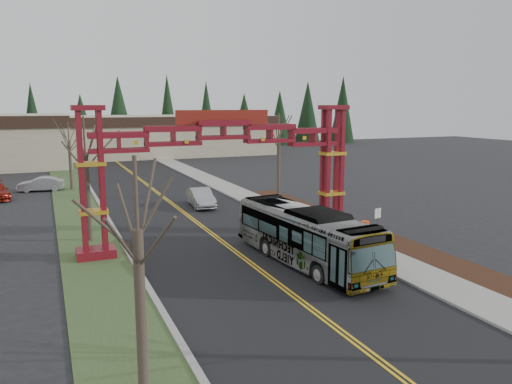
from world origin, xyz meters
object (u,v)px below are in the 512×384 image
silver_sedan (201,198)px  retail_building_east (164,135)px  transit_bus (306,236)px  street_sign (378,218)px  barrel_north (317,213)px  gateway_arch (223,152)px  bare_tree_median_mid (85,153)px  bare_tree_median_near (137,231)px  barrel_mid (343,222)px  bare_tree_right_far (279,137)px  parked_car_far_a (41,184)px  barrel_south (365,229)px  bare_tree_median_far (69,142)px

silver_sedan → retail_building_east: bearing=84.8°
transit_bus → street_sign: size_ratio=4.99×
barrel_north → retail_building_east: bearing=89.0°
gateway_arch → bare_tree_median_mid: (-8.00, 4.04, -0.10)m
bare_tree_median_near → barrel_mid: bare_tree_median_near is taller
bare_tree_median_mid → barrel_north: bearing=-1.2°
retail_building_east → bare_tree_right_far: (0.00, -49.10, 2.40)m
barrel_mid → barrel_north: bearing=95.8°
parked_car_far_a → gateway_arch: bearing=29.4°
barrel_south → silver_sedan: bearing=117.4°
bare_tree_right_far → bare_tree_median_far: bearing=143.8°
transit_bus → bare_tree_median_far: 33.72m
bare_tree_median_far → bare_tree_right_far: bare_tree_right_far is taller
barrel_south → barrel_mid: (-0.14, 2.50, -0.03)m
parked_car_far_a → street_sign: size_ratio=1.97×
retail_building_east → silver_sedan: bearing=-99.1°
retail_building_east → bare_tree_median_near: 79.20m
gateway_arch → barrel_north: size_ratio=18.24×
retail_building_east → barrel_north: retail_building_east is taller
silver_sedan → bare_tree_median_mid: 13.86m
gateway_arch → barrel_north: bearing=22.3°
bare_tree_median_far → barrel_south: 33.41m
retail_building_east → parked_car_far_a: 41.32m
retail_building_east → barrel_south: size_ratio=34.86×
transit_bus → parked_car_far_a: 35.05m
barrel_north → gateway_arch: bearing=-157.7°
bare_tree_median_mid → silver_sedan: bearing=38.8°
bare_tree_median_mid → bare_tree_median_far: (0.00, 21.98, -0.75)m
parked_car_far_a → bare_tree_median_far: (3.00, -0.46, 4.37)m
barrel_mid → barrel_north: barrel_mid is taller
silver_sedan → transit_bus: bearing=-83.6°
parked_car_far_a → bare_tree_median_far: bearing=88.1°
transit_bus → bare_tree_right_far: 20.35m
transit_bus → bare_tree_median_near: (-10.84, -9.44, 3.61)m
street_sign → barrel_south: size_ratio=2.15×
bare_tree_right_far → barrel_north: size_ratio=8.17×
silver_sedan → bare_tree_median_far: 17.69m
silver_sedan → barrel_mid: bearing=-54.5°
barrel_south → gateway_arch: bearing=167.4°
transit_bus → bare_tree_median_far: size_ratio=1.62×
retail_building_east → transit_bus: bearing=-96.0°
bare_tree_median_near → bare_tree_median_far: (0.00, 41.17, -0.10)m
gateway_arch → bare_tree_median_mid: 8.96m
retail_building_east → barrel_mid: (-0.70, -61.56, -2.99)m
retail_building_east → bare_tree_right_far: 49.16m
silver_sedan → barrel_south: 16.03m
silver_sedan → bare_tree_median_near: bearing=-106.4°
gateway_arch → bare_tree_median_far: bearing=107.1°
bare_tree_median_near → gateway_arch: bearing=62.2°
gateway_arch → transit_bus: size_ratio=1.56×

